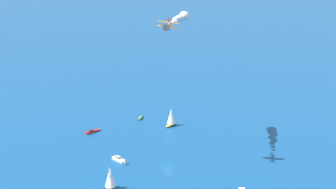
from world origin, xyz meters
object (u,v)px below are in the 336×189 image
object	(u,v)px
motorboat_far_port	(120,160)
biplane_lead	(168,26)
motorboat_mid_cluster	(141,118)
motorboat_far_stbd	(93,131)
sailboat_trailing	(110,178)
wingwalker_lead	(168,19)
sailboat_near_centre	(171,117)

from	to	relation	value
motorboat_far_port	biplane_lead	xyz separation A→B (m)	(-17.65, -6.00, 51.27)
motorboat_far_port	motorboat_mid_cluster	xyz separation A→B (m)	(23.61, -41.59, -0.17)
motorboat_far_stbd	sailboat_trailing	size ratio (longest dim) A/B	0.78
biplane_lead	motorboat_far_port	bearing A→B (deg)	18.77
sailboat_trailing	motorboat_mid_cluster	xyz separation A→B (m)	(35.09, -59.61, -3.58)
motorboat_far_port	wingwalker_lead	world-z (taller)	wingwalker_lead
motorboat_far_port	motorboat_far_stbd	distance (m)	33.44
motorboat_far_port	motorboat_far_stbd	xyz separation A→B (m)	(29.50, -15.76, -0.06)
sailboat_near_centre	motorboat_mid_cluster	world-z (taller)	sailboat_near_centre
motorboat_mid_cluster	biplane_lead	world-z (taller)	biplane_lead
motorboat_far_port	motorboat_far_stbd	size ratio (longest dim) A/B	1.11
motorboat_far_stbd	motorboat_mid_cluster	xyz separation A→B (m)	(-5.89, -25.84, -0.11)
motorboat_far_stbd	wingwalker_lead	distance (m)	72.08
sailboat_near_centre	sailboat_trailing	xyz separation A→B (m)	(-17.82, 60.14, -0.22)
sailboat_trailing	wingwalker_lead	bearing A→B (deg)	-104.81
motorboat_far_port	wingwalker_lead	distance (m)	56.64
motorboat_mid_cluster	wingwalker_lead	bearing A→B (deg)	139.41
sailboat_trailing	motorboat_far_port	bearing A→B (deg)	-57.48
motorboat_far_port	wingwalker_lead	size ratio (longest dim) A/B	4.96
sailboat_trailing	motorboat_mid_cluster	bearing A→B (deg)	-59.51
sailboat_trailing	wingwalker_lead	distance (m)	55.87
motorboat_mid_cluster	biplane_lead	bearing A→B (deg)	139.21
sailboat_near_centre	motorboat_mid_cluster	size ratio (longest dim) A/B	1.73
sailboat_trailing	biplane_lead	world-z (taller)	biplane_lead
sailboat_near_centre	motorboat_far_port	distance (m)	42.76
motorboat_far_stbd	sailboat_near_centre	bearing A→B (deg)	-131.30
biplane_lead	sailboat_near_centre	bearing A→B (deg)	-56.42
motorboat_far_port	biplane_lead	size ratio (longest dim) A/B	1.05
sailboat_near_centre	wingwalker_lead	xyz separation A→B (m)	(-24.19, 36.06, 49.78)
motorboat_far_stbd	wingwalker_lead	size ratio (longest dim) A/B	4.46
sailboat_near_centre	motorboat_mid_cluster	xyz separation A→B (m)	(17.27, 0.53, -3.80)
sailboat_near_centre	wingwalker_lead	bearing A→B (deg)	123.86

